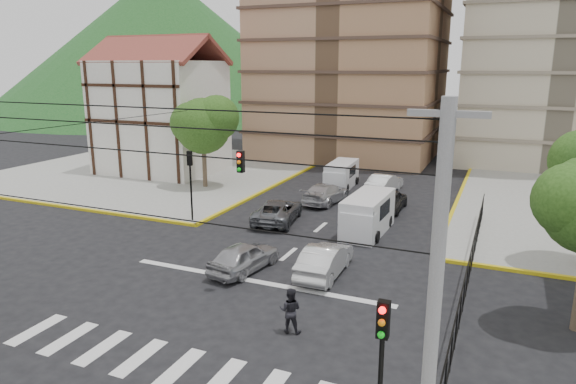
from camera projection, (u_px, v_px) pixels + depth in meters
The scene contains 21 objects.
ground at pixel (244, 292), 22.47m from camera, with size 160.00×160.00×0.00m, color black.
sidewalk_nw at pixel (155, 170), 47.94m from camera, with size 26.00×26.00×0.15m, color gray.
crosswalk_stripes at pixel (159, 363), 17.12m from camera, with size 12.00×2.40×0.01m, color silver.
stop_line at pixel (256, 281), 23.54m from camera, with size 13.00×0.40×0.01m, color silver.
tudor_building at pixel (161, 115), 46.31m from camera, with size 10.80×8.05×12.23m.
distant_hill at pixel (164, 42), 102.56m from camera, with size 70.00×70.00×28.00m, color #1A4F1D.
park_fence at pixel (468, 286), 23.04m from camera, with size 0.10×22.50×1.66m, color black, non-canonical shape.
tree_tudor at pixel (204, 123), 40.04m from camera, with size 5.39×4.40×7.43m.
traffic_light_se at pixel (381, 359), 11.78m from camera, with size 0.28×0.22×4.40m.
traffic_light_nw at pixel (190, 174), 31.66m from camera, with size 0.28×0.22×4.40m.
traffic_light_hanging at pixel (215, 168), 19.23m from camera, with size 18.00×9.12×0.92m.
utility_pole_se at pixel (432, 328), 9.85m from camera, with size 1.40×0.28×9.00m.
van_right_lane at pixel (367, 216), 29.93m from camera, with size 2.15×5.11×2.28m.
van_left_lane at pixel (341, 176), 41.30m from camera, with size 1.96×4.59×2.04m.
car_silver_front_left at pixel (244, 257), 24.61m from camera, with size 1.69×4.19×1.43m, color #A2A3A7.
car_white_front_right at pixel (325, 260), 24.13m from camera, with size 1.58×4.54×1.49m, color silver.
car_grey_mid_left at pixel (278, 211), 32.36m from camera, with size 2.37×5.14×1.43m, color slate.
car_silver_rear_left at pixel (326, 193), 36.80m from camera, with size 2.00×4.92×1.43m, color #BCBDC1.
car_darkgrey_mid_right at pixel (390, 200), 34.82m from camera, with size 1.78×4.43×1.51m, color black.
car_white_rear_right at pixel (384, 183), 39.82m from camera, with size 1.56×4.48×1.48m, color white.
pedestrian_crosswalk at pixel (290, 310), 18.90m from camera, with size 0.85×0.66×1.74m, color black.
Camera 1 is at (9.97, -18.30, 9.68)m, focal length 32.00 mm.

